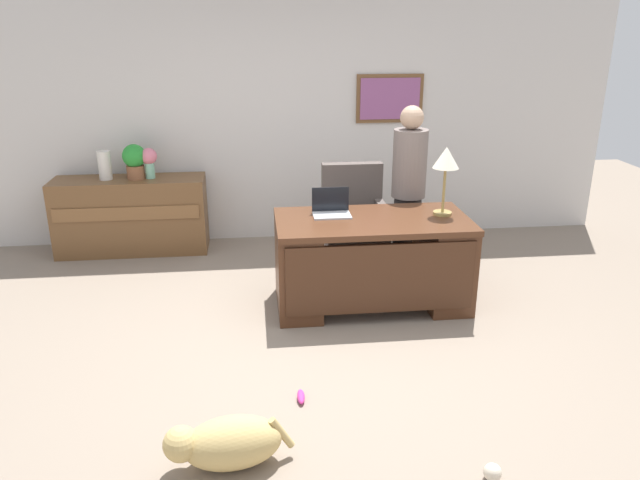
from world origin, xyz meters
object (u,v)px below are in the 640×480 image
Objects in this scene: desk at (372,260)px; potted_plant at (134,160)px; laptop at (331,208)px; dog_toy_bone at (301,397)px; desk_lamp at (446,162)px; armchair at (354,223)px; vase_with_flowers at (149,160)px; dog_toy_ball at (493,472)px; person_standing at (408,190)px; dog_lying at (226,443)px; vase_empty at (105,165)px; credenza at (132,215)px.

potted_plant is at bearing 144.05° from desk.
dog_toy_bone is (-0.40, -1.55, -0.82)m from laptop.
potted_plant reaches higher than laptop.
laptop is 1.04m from desk_lamp.
armchair is at bearing 128.52° from desk_lamp.
potted_plant is at bearing 180.00° from vase_with_flowers.
potted_plant is 3.62× the size of dog_toy_ball.
dog_toy_ball is at bearing -76.49° from laptop.
laptop is 2.35m from potted_plant.
vase_with_flowers is (-2.06, 1.60, 0.58)m from desk.
armchair is at bearing 157.73° from person_standing.
armchair is 2.36m from potted_plant.
person_standing is at bearing 57.68° from dog_lying.
desk is 3.02m from vase_empty.
desk is 16.44× the size of dog_toy_ball.
dog_lying is 3.78m from potted_plant.
vase_with_flowers is (-1.72, 1.41, 0.16)m from laptop.
dog_lying is at bearing -122.32° from person_standing.
desk_lamp is at bearing 47.01° from dog_toy_bone.
potted_plant is (0.09, 0.00, 0.60)m from credenza.
vase_with_flowers is 3.19× the size of dog_toy_ball.
desk_lamp reaches higher than dog_lying.
credenza is at bearing 107.23° from dog_lying.
credenza is 3.37m from dog_toy_bone.
potted_plant is at bearing 122.65° from dog_toy_ball.
desk_lamp is 2.62m from dog_toy_ball.
desk is at bearing 96.26° from dog_toy_ball.
person_standing reaches higher than dog_toy_ball.
person_standing is at bearing 104.16° from desk_lamp.
dog_toy_ball is at bearing -54.23° from vase_empty.
dog_toy_ball is (2.45, -3.82, -0.95)m from potted_plant.
credenza is at bearing 123.61° from dog_toy_ball.
desk_lamp is 1.84× the size of vase_with_flowers.
vase_empty is (-2.51, 1.60, 0.53)m from desk.
person_standing is 3.01m from dog_toy_ball.
dog_lying is at bearing -69.67° from vase_empty.
vase_empty is at bearing 162.81° from person_standing.
dog_toy_ball is at bearing -83.74° from desk.
credenza is 15.75× the size of dog_toy_ball.
dog_lying is 4.65× the size of dog_toy_bone.
person_standing reaches higher than desk_lamp.
vase_with_flowers is 1.07× the size of vase_empty.
potted_plant is (-0.15, 0.00, 0.00)m from vase_with_flowers.
desk is 1.60m from dog_toy_bone.
dog_toy_bone is (-1.35, -1.45, -1.22)m from desk_lamp.
person_standing reaches higher than armchair.
potted_plant reaches higher than credenza.
vase_empty is at bearing 180.00° from vase_with_flowers.
desk is at bearing -172.52° from desk_lamp.
desk reaches higher than dog_toy_bone.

